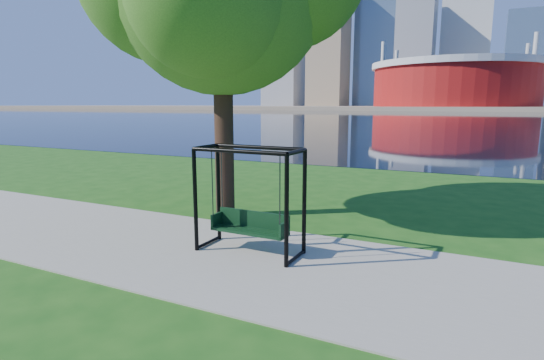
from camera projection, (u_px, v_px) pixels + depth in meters
The scene contains 7 objects.
ground at pixel (266, 253), 8.35m from camera, with size 900.00×900.00×0.00m, color #1E5114.
path at pixel (254, 261), 7.90m from camera, with size 120.00×4.00×0.03m, color #9E937F.
river at pixel (463, 117), 98.62m from camera, with size 900.00×180.00×0.02m, color black.
far_bank at pixel (475, 108), 279.00m from camera, with size 900.00×228.00×2.00m, color #937F60.
stadium at pixel (454, 82), 218.16m from camera, with size 83.00×83.00×32.00m.
skyline at pixel (473, 55), 286.59m from camera, with size 392.00×66.00×96.50m.
swing at pixel (250, 203), 8.21m from camera, with size 2.06×0.92×2.10m.
Camera 1 is at (3.59, -7.11, 2.89)m, focal length 28.00 mm.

